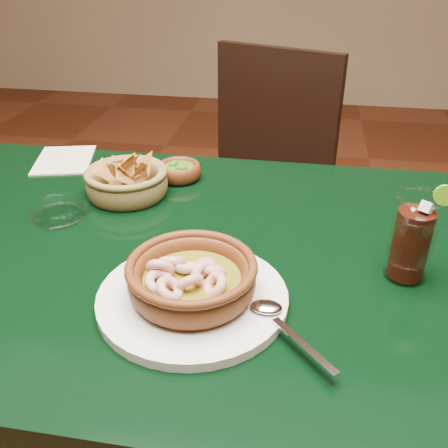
% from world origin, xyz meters
% --- Properties ---
extents(dining_table, '(1.20, 0.80, 0.75)m').
position_xyz_m(dining_table, '(0.00, 0.00, 0.65)').
color(dining_table, black).
rests_on(dining_table, ground).
extents(dining_chair, '(0.56, 0.56, 0.94)m').
position_xyz_m(dining_chair, '(0.12, 0.71, 0.51)').
color(dining_chair, black).
rests_on(dining_chair, ground).
extents(shrimp_plate, '(0.35, 0.28, 0.08)m').
position_xyz_m(shrimp_plate, '(0.12, -0.15, 0.78)').
color(shrimp_plate, silver).
rests_on(shrimp_plate, dining_table).
extents(chip_basket, '(0.20, 0.20, 0.11)m').
position_xyz_m(chip_basket, '(-0.10, 0.17, 0.78)').
color(chip_basket, olive).
rests_on(chip_basket, dining_table).
extents(guacamole_ramekin, '(0.12, 0.12, 0.04)m').
position_xyz_m(guacamole_ramekin, '(-0.01, 0.27, 0.77)').
color(guacamole_ramekin, '#4B220D').
rests_on(guacamole_ramekin, dining_table).
extents(cola_drink, '(0.14, 0.14, 0.16)m').
position_xyz_m(cola_drink, '(0.43, -0.03, 0.82)').
color(cola_drink, white).
rests_on(cola_drink, dining_table).
extents(glass_ashtray, '(0.12, 0.12, 0.03)m').
position_xyz_m(glass_ashtray, '(-0.19, 0.05, 0.76)').
color(glass_ashtray, white).
rests_on(glass_ashtray, dining_table).
extents(paper_menu, '(0.17, 0.20, 0.00)m').
position_xyz_m(paper_menu, '(-0.31, 0.32, 0.75)').
color(paper_menu, beige).
rests_on(paper_menu, dining_table).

